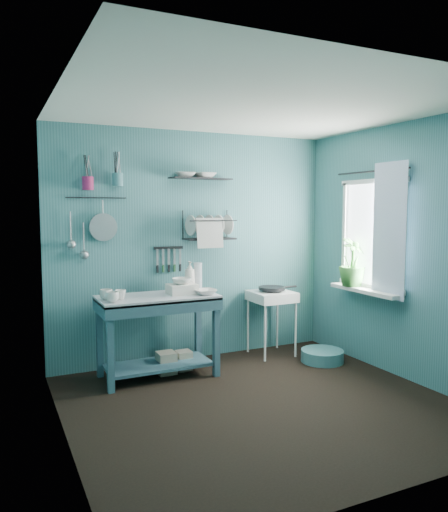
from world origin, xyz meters
name	(u,v)px	position (x,y,z in m)	size (l,w,h in m)	color
floor	(261,404)	(0.00, 0.00, 0.00)	(3.20, 3.20, 0.00)	black
ceiling	(263,106)	(0.00, 0.00, 2.50)	(3.20, 3.20, 0.00)	silver
wall_back	(195,247)	(0.00, 1.50, 1.25)	(3.20, 3.20, 0.00)	#35696D
wall_front	(395,284)	(0.00, -1.50, 1.25)	(3.20, 3.20, 0.00)	#35696D
wall_left	(62,269)	(-1.60, 0.00, 1.25)	(3.00, 3.00, 0.00)	#35696D
wall_right	(406,252)	(1.60, 0.00, 1.25)	(3.00, 3.00, 0.00)	#35696D
work_counter	(158,336)	(-0.58, 1.06, 0.41)	(1.15, 0.58, 0.82)	#2D515E
mug_left	(112,297)	(-1.06, 0.90, 0.87)	(0.12, 0.12, 0.10)	silver
mug_mid	(120,295)	(-0.96, 1.00, 0.86)	(0.10, 0.10, 0.09)	silver
mug_right	(106,294)	(-1.08, 1.06, 0.87)	(0.12, 0.12, 0.10)	silver
wash_tub	(182,289)	(-0.33, 1.04, 0.87)	(0.28, 0.22, 0.10)	silver
tub_bowl	(182,281)	(-0.33, 1.04, 0.95)	(0.20, 0.20, 0.06)	silver
soap_bottle	(190,276)	(-0.16, 1.26, 0.97)	(0.12, 0.12, 0.30)	silver
water_bottle	(198,276)	(-0.06, 1.28, 0.96)	(0.09, 0.09, 0.28)	silver
counter_bowl	(206,292)	(-0.13, 0.91, 0.84)	(0.22, 0.22, 0.05)	silver
hotplate_stand	(271,323)	(0.83, 1.23, 0.36)	(0.46, 0.46, 0.73)	white
frying_pan	(272,288)	(0.83, 1.23, 0.77)	(0.30, 0.30, 0.04)	black
knife_strip	(168,248)	(-0.32, 1.47, 1.25)	(0.32, 0.02, 0.03)	black
dish_rack	(209,225)	(0.12, 1.37, 1.49)	(0.55, 0.24, 0.32)	black
upper_shelf	(201,179)	(0.04, 1.40, 1.99)	(0.70, 0.18, 0.01)	black
shelf_bowl_left	(185,177)	(-0.14, 1.40, 2.01)	(0.22, 0.22, 0.05)	silver
shelf_bowl_right	(205,173)	(0.08, 1.40, 2.05)	(0.23, 0.23, 0.06)	silver
utensil_cup_magenta	(88,183)	(-1.15, 1.42, 1.92)	(0.11, 0.11, 0.13)	#A01D52
utensil_cup_teal	(118,180)	(-0.86, 1.42, 1.96)	(0.11, 0.11, 0.13)	teal
colander	(103,227)	(-1.01, 1.45, 1.48)	(0.28, 0.28, 0.03)	#95989C
ladle_outer	(70,227)	(-1.33, 1.46, 1.49)	(0.01, 0.01, 0.30)	#95989C
ladle_inner	(84,238)	(-1.20, 1.46, 1.38)	(0.01, 0.01, 0.30)	#95989C
hook_rail	(97,198)	(-1.06, 1.47, 1.78)	(0.01, 0.01, 0.60)	black
window_glass	(373,234)	(1.59, 0.45, 1.40)	(1.10, 1.10, 0.00)	white
windowsill	(365,291)	(1.50, 0.45, 0.81)	(0.16, 0.95, 0.04)	white
curtain	(389,231)	(1.52, 0.15, 1.45)	(1.35, 1.35, 0.00)	white
curtain_rod	(371,171)	(1.54, 0.45, 2.05)	(0.02, 0.02, 1.05)	black
potted_plant	(353,262)	(1.49, 0.65, 1.09)	(0.29, 0.29, 0.52)	#32712D
storage_tin_large	(166,363)	(-0.48, 1.11, 0.11)	(0.18, 0.18, 0.22)	gray
storage_tin_small	(184,360)	(-0.28, 1.14, 0.10)	(0.15, 0.15, 0.20)	gray
floor_basin	(322,356)	(1.19, 0.75, 0.07)	(0.46, 0.46, 0.13)	teal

